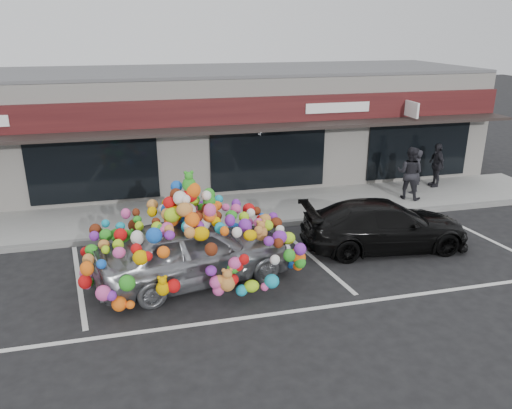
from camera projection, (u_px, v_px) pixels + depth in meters
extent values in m
plane|color=black|center=(210.00, 271.00, 12.67)|extent=(90.00, 90.00, 0.00)
cube|color=silver|center=(175.00, 127.00, 19.73)|extent=(24.00, 6.00, 4.20)
cube|color=#59595B|center=(172.00, 71.00, 19.00)|extent=(24.00, 6.00, 0.12)
cube|color=#340E10|center=(182.00, 113.00, 16.56)|extent=(24.00, 0.18, 0.90)
cube|color=black|center=(184.00, 131.00, 16.25)|extent=(24.00, 1.20, 0.10)
cube|color=white|center=(411.00, 109.00, 18.02)|extent=(0.08, 0.95, 0.55)
cube|color=white|center=(338.00, 108.00, 17.69)|extent=(2.40, 0.04, 0.35)
cube|color=black|center=(94.00, 168.00, 16.50)|extent=(4.20, 0.12, 2.30)
cube|color=black|center=(268.00, 157.00, 17.86)|extent=(4.20, 0.12, 2.30)
cube|color=black|center=(418.00, 148.00, 19.21)|extent=(4.20, 0.12, 2.30)
cube|color=gray|center=(191.00, 214.00, 16.30)|extent=(26.00, 3.00, 0.15)
cube|color=slate|center=(197.00, 232.00, 14.93)|extent=(26.00, 0.18, 0.16)
cube|color=silver|center=(79.00, 282.00, 12.13)|extent=(0.73, 4.37, 0.01)
cube|color=silver|center=(312.00, 257.00, 13.49)|extent=(0.73, 4.37, 0.01)
cube|color=silver|center=(485.00, 237.00, 14.71)|extent=(0.73, 4.37, 0.01)
cube|color=silver|center=(316.00, 308.00, 11.02)|extent=(14.00, 0.12, 0.01)
imported|color=#999CA3|center=(194.00, 250.00, 11.98)|extent=(2.78, 4.97, 1.60)
ellipsoid|color=#FE201B|center=(191.00, 195.00, 11.51)|extent=(1.78, 2.21, 1.20)
sphere|color=#F8A900|center=(262.00, 233.00, 12.10)|extent=(0.34, 0.34, 0.34)
sphere|color=#2886DE|center=(227.00, 276.00, 11.27)|extent=(0.36, 0.36, 0.36)
sphere|color=green|center=(158.00, 244.00, 12.80)|extent=(0.30, 0.30, 0.30)
sphere|color=#DA539E|center=(190.00, 172.00, 11.32)|extent=(0.32, 0.32, 0.32)
sphere|color=#F54C1D|center=(133.00, 241.00, 11.64)|extent=(0.30, 0.30, 0.30)
imported|color=black|center=(385.00, 225.00, 13.84)|extent=(2.31, 4.79, 1.35)
imported|color=black|center=(415.00, 171.00, 17.94)|extent=(0.69, 0.66, 1.60)
imported|color=black|center=(410.00, 173.00, 17.29)|extent=(1.13, 1.13, 1.85)
imported|color=black|center=(436.00, 165.00, 18.67)|extent=(1.00, 0.49, 1.65)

